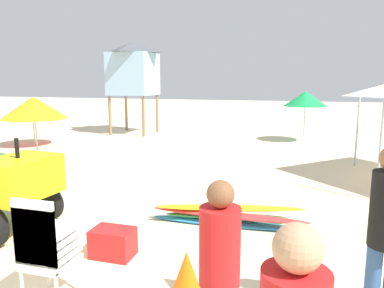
{
  "coord_description": "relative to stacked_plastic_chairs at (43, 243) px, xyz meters",
  "views": [
    {
      "loc": [
        2.8,
        -3.05,
        2.35
      ],
      "look_at": [
        0.77,
        3.92,
        1.09
      ],
      "focal_mm": 34.46,
      "sensor_mm": 36.0,
      "label": 1
    }
  ],
  "objects": [
    {
      "name": "surfboard_pile",
      "position": [
        1.42,
        2.7,
        -0.54
      ],
      "size": [
        2.59,
        0.79,
        0.32
      ],
      "color": "#268CCC",
      "rests_on": "ground"
    },
    {
      "name": "stacked_plastic_chairs",
      "position": [
        0.0,
        0.0,
        0.0
      ],
      "size": [
        0.48,
        0.48,
        1.2
      ],
      "color": "white",
      "rests_on": "ground"
    },
    {
      "name": "traffic_cone_near",
      "position": [
        1.33,
        0.7,
        -0.47
      ],
      "size": [
        0.32,
        0.32,
        0.46
      ],
      "primitive_type": "cone",
      "color": "orange",
      "rests_on": "ground"
    },
    {
      "name": "lifeguard_tower",
      "position": [
        -4.57,
        11.96,
        2.14
      ],
      "size": [
        1.98,
        1.98,
        3.95
      ],
      "color": "olive",
      "rests_on": "ground"
    },
    {
      "name": "beach_umbrella_far",
      "position": [
        2.66,
        11.68,
        0.96
      ],
      "size": [
        1.62,
        1.62,
        1.94
      ],
      "color": "beige",
      "rests_on": "ground"
    },
    {
      "name": "cooler_box",
      "position": [
        0.14,
        1.19,
        -0.51
      ],
      "size": [
        0.56,
        0.39,
        0.38
      ],
      "primitive_type": "cube",
      "color": "red",
      "rests_on": "ground"
    },
    {
      "name": "lifeguard_near_center",
      "position": [
        1.93,
        -0.39,
        0.23
      ],
      "size": [
        0.32,
        0.32,
        1.62
      ],
      "color": "#194C19",
      "rests_on": "ground"
    },
    {
      "name": "beach_umbrella_left",
      "position": [
        -4.23,
        5.16,
        0.93
      ],
      "size": [
        1.66,
        1.66,
        1.92
      ],
      "color": "beige",
      "rests_on": "ground"
    },
    {
      "name": "beach_umbrella_mid",
      "position": [
        -6.68,
        8.02,
        0.69
      ],
      "size": [
        2.02,
        2.02,
        1.74
      ],
      "color": "beige",
      "rests_on": "ground"
    }
  ]
}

